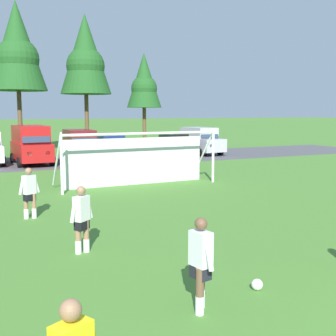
{
  "coord_description": "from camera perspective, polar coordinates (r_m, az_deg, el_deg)",
  "views": [
    {
      "loc": [
        -7.19,
        -2.04,
        3.39
      ],
      "look_at": [
        -0.89,
        10.98,
        1.51
      ],
      "focal_mm": 46.3,
      "sensor_mm": 36.0,
      "label": 1
    }
  ],
  "objects": [
    {
      "name": "soccer_ball",
      "position": [
        8.74,
        11.66,
        -14.8
      ],
      "size": [
        0.22,
        0.22,
        0.22
      ],
      "color": "white",
      "rests_on": "ground"
    },
    {
      "name": "parked_car_slot_far_right",
      "position": [
        35.02,
        4.22,
        3.63
      ],
      "size": [
        2.36,
        4.71,
        2.16
      ],
      "color": "#B2B2BC",
      "rests_on": "ground"
    },
    {
      "name": "parked_car_slot_center_right",
      "position": [
        32.21,
        -7.61,
        2.84
      ],
      "size": [
        2.1,
        4.24,
        1.72
      ],
      "color": "navy",
      "rests_on": "ground"
    },
    {
      "name": "parked_car_slot_right",
      "position": [
        33.51,
        0.8,
        3.08
      ],
      "size": [
        2.25,
        4.31,
        1.72
      ],
      "color": "black",
      "rests_on": "ground"
    },
    {
      "name": "tree_center_back",
      "position": [
        39.92,
        -10.83,
        14.19
      ],
      "size": [
        4.48,
        4.48,
        11.94
      ],
      "color": "brown",
      "rests_on": "ground"
    },
    {
      "name": "player_winger_right",
      "position": [
        7.53,
        4.31,
        -12.55
      ],
      "size": [
        0.31,
        0.75,
        1.64
      ],
      "color": "brown",
      "rests_on": "ground"
    },
    {
      "name": "ground_plane",
      "position": [
        18.8,
        -2.88,
        -3.01
      ],
      "size": [
        400.0,
        400.0,
        0.0
      ],
      "primitive_type": "plane",
      "color": "#477A2D"
    },
    {
      "name": "tree_mid_left",
      "position": [
        38.29,
        -19.27,
        14.61
      ],
      "size": [
        4.62,
        4.62,
        12.32
      ],
      "color": "brown",
      "rests_on": "ground"
    },
    {
      "name": "player_striker_near",
      "position": [
        14.49,
        -17.78,
        -3.17
      ],
      "size": [
        0.72,
        0.39,
        1.64
      ],
      "color": "#936B4C",
      "rests_on": "ground"
    },
    {
      "name": "parked_car_slot_center",
      "position": [
        30.8,
        -11.52,
        3.0
      ],
      "size": [
        2.23,
        4.65,
        2.16
      ],
      "color": "maroon",
      "rests_on": "ground"
    },
    {
      "name": "tree_mid_right",
      "position": [
        43.78,
        -3.17,
        11.2
      ],
      "size": [
        3.45,
        3.45,
        9.2
      ],
      "color": "brown",
      "rests_on": "ground"
    },
    {
      "name": "player_defender_far",
      "position": [
        10.67,
        -11.29,
        -6.67
      ],
      "size": [
        0.68,
        0.45,
        1.64
      ],
      "color": "#936B4C",
      "rests_on": "ground"
    },
    {
      "name": "parked_car_slot_center_left",
      "position": [
        29.61,
        -17.6,
        3.07
      ],
      "size": [
        2.3,
        4.85,
        2.52
      ],
      "color": "red",
      "rests_on": "ground"
    },
    {
      "name": "soccer_goal",
      "position": [
        20.1,
        -4.1,
        1.37
      ],
      "size": [
        7.44,
        2.03,
        2.57
      ],
      "color": "white",
      "rests_on": "ground"
    },
    {
      "name": "parking_lot_strip",
      "position": [
        31.01,
        -12.23,
        0.95
      ],
      "size": [
        52.0,
        8.4,
        0.01
      ],
      "primitive_type": "cube",
      "color": "#4C4C51",
      "rests_on": "ground"
    }
  ]
}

